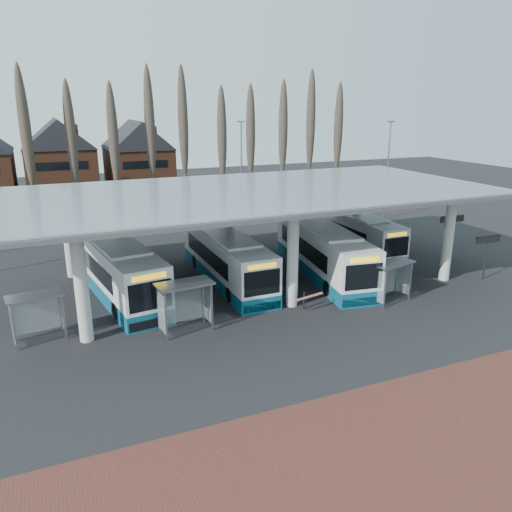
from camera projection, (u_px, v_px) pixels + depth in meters
name	position (u px, v px, depth m)	size (l,w,h in m)	color
ground	(311.00, 321.00, 28.42)	(140.00, 140.00, 0.00)	black
brick_strip	(475.00, 449.00, 17.86)	(70.00, 10.00, 0.03)	#552922
station_canopy	(256.00, 199.00, 33.79)	(32.00, 16.00, 6.34)	#B9B9B5
poplar_row	(167.00, 133.00, 54.87)	(45.10, 1.10, 14.50)	#473D33
townhouse_row	(17.00, 155.00, 59.47)	(36.80, 10.30, 12.25)	brown
lamp_post_b	(242.00, 169.00, 51.97)	(0.80, 0.16, 10.17)	slate
lamp_post_c	(387.00, 169.00, 51.94)	(0.80, 0.16, 10.17)	slate
bus_0	(116.00, 268.00, 32.16)	(4.56, 13.19, 3.59)	white
bus_1	(226.00, 258.00, 34.50)	(2.65, 12.22, 3.39)	white
bus_2	(322.00, 252.00, 35.79)	(4.55, 13.13, 3.58)	white
bus_3	(353.00, 232.00, 41.84)	(2.59, 11.51, 3.19)	white
shelter_0	(36.00, 307.00, 25.65)	(2.92, 1.77, 2.56)	gray
shelter_1	(184.00, 295.00, 26.69)	(3.13, 1.78, 2.79)	gray
shelter_2	(390.00, 273.00, 30.78)	(3.01, 1.96, 2.58)	gray
info_sign_0	(488.00, 243.00, 34.38)	(2.14, 0.12, 3.19)	black
info_sign_1	(452.00, 222.00, 40.37)	(2.16, 0.36, 3.22)	black
barrier	(307.00, 298.00, 29.49)	(2.19, 0.84, 1.11)	black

